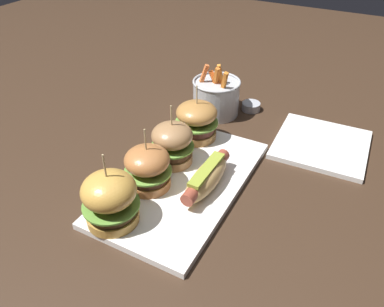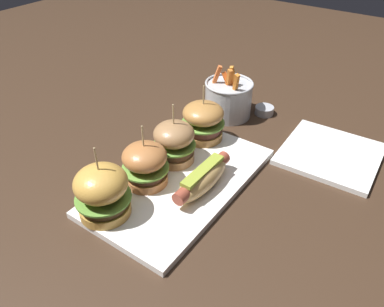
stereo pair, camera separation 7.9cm
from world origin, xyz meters
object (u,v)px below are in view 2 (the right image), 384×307
object	(u,v)px
slider_far_left	(102,191)
slider_center_left	(145,164)
fries_bucket	(228,98)
platter_main	(181,181)
sauce_ramekin	(264,110)
slider_far_right	(203,121)
side_plate	(330,154)
hot_dog	(203,178)
slider_center_right	(174,142)

from	to	relation	value
slider_far_left	slider_center_left	size ratio (longest dim) A/B	1.10
slider_center_left	fries_bucket	distance (m)	0.36
platter_main	slider_center_left	distance (m)	0.09
slider_far_left	sauce_ramekin	xyz separation A→B (m)	(0.53, -0.07, -0.05)
slider_far_left	slider_far_right	size ratio (longest dim) A/B	1.08
slider_center_left	side_plate	xyz separation A→B (m)	(0.33, -0.28, -0.05)
hot_dog	platter_main	bearing A→B (deg)	91.36
slider_center_left	slider_far_right	world-z (taller)	slider_far_right
slider_center_left	slider_center_right	xyz separation A→B (m)	(0.09, -0.00, 0.00)
hot_dog	side_plate	distance (m)	0.33
slider_center_left	fries_bucket	xyz separation A→B (m)	(0.35, 0.02, -0.01)
side_plate	slider_center_left	bearing A→B (deg)	139.63
platter_main	slider_far_right	size ratio (longest dim) A/B	3.00
sauce_ramekin	side_plate	xyz separation A→B (m)	(-0.09, -0.21, -0.01)
slider_far_right	side_plate	world-z (taller)	slider_far_right
sauce_ramekin	side_plate	size ratio (longest dim) A/B	0.24
sauce_ramekin	slider_center_right	bearing A→B (deg)	168.99
platter_main	slider_far_right	world-z (taller)	slider_far_right
slider_far_left	fries_bucket	world-z (taller)	slider_far_left
platter_main	slider_center_right	xyz separation A→B (m)	(0.05, 0.05, 0.05)
hot_dog	slider_center_left	distance (m)	0.12
slider_center_left	sauce_ramekin	size ratio (longest dim) A/B	2.66
slider_far_left	slider_center_right	bearing A→B (deg)	-1.59
platter_main	hot_dog	bearing A→B (deg)	-88.64
platter_main	slider_far_right	bearing A→B (deg)	17.38
slider_far_left	side_plate	world-z (taller)	slider_far_left
platter_main	sauce_ramekin	distance (m)	0.37
platter_main	slider_center_left	world-z (taller)	slider_center_left
sauce_ramekin	side_plate	distance (m)	0.23
slider_center_right	sauce_ramekin	xyz separation A→B (m)	(0.32, -0.06, -0.05)
slider_center_left	side_plate	bearing A→B (deg)	-40.37
slider_center_right	sauce_ramekin	distance (m)	0.33
sauce_ramekin	slider_far_right	bearing A→B (deg)	163.90
slider_far_right	side_plate	bearing A→B (deg)	-66.05
platter_main	hot_dog	size ratio (longest dim) A/B	2.47
slider_center_left	fries_bucket	size ratio (longest dim) A/B	0.94
fries_bucket	slider_center_right	bearing A→B (deg)	-176.17
slider_center_left	slider_far_right	distance (m)	0.20
slider_center_right	slider_center_left	bearing A→B (deg)	179.08
platter_main	side_plate	distance (m)	0.36
fries_bucket	hot_dog	bearing A→B (deg)	-158.11
slider_far_left	slider_center_right	size ratio (longest dim) A/B	1.07
slider_far_right	fries_bucket	distance (m)	0.15
slider_far_right	sauce_ramekin	distance (m)	0.23
sauce_ramekin	side_plate	bearing A→B (deg)	-112.74
hot_dog	slider_center_right	bearing A→B (deg)	67.07
sauce_ramekin	slider_center_left	bearing A→B (deg)	171.24
slider_far_left	side_plate	size ratio (longest dim) A/B	0.70
sauce_ramekin	platter_main	bearing A→B (deg)	178.11
hot_dog	slider_far_left	world-z (taller)	slider_far_left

